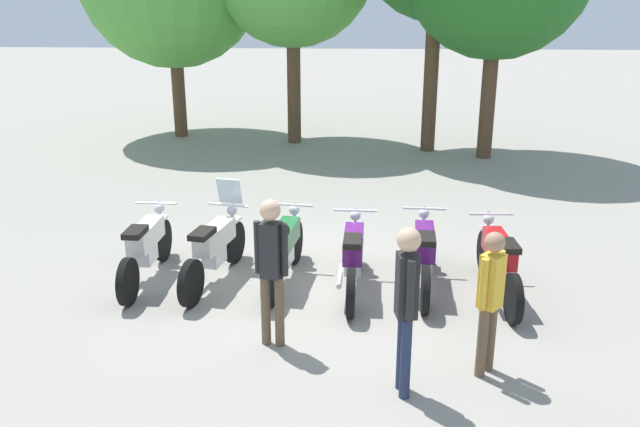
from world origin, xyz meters
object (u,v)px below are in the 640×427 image
motorcycle_3 (353,256)px  motorcycle_5 (498,260)px  motorcycle_2 (284,248)px  person_1 (406,298)px  motorcycle_1 (215,247)px  motorcycle_0 (146,247)px  person_2 (490,294)px  person_0 (271,261)px  motorcycle_4 (424,253)px

motorcycle_3 → motorcycle_5: same height
motorcycle_2 → person_1: 3.16m
motorcycle_3 → motorcycle_1: bearing=86.4°
motorcycle_0 → motorcycle_2: size_ratio=1.00×
person_2 → motorcycle_5: bearing=116.6°
person_0 → motorcycle_1: bearing=43.3°
motorcycle_4 → person_0: (-1.90, -1.73, 0.55)m
motorcycle_2 → motorcycle_4: 1.96m
person_1 → person_2: size_ratio=1.11×
motorcycle_0 → motorcycle_3: same height
motorcycle_4 → person_0: 2.63m
motorcycle_2 → person_0: person_0 is taller
motorcycle_0 → person_1: bearing=-126.4°
motorcycle_0 → person_0: 2.74m
motorcycle_0 → motorcycle_5: bearing=-91.6°
motorcycle_0 → person_1: size_ratio=1.21×
motorcycle_2 → person_2: 3.36m
motorcycle_0 → person_0: (2.02, -1.76, 0.55)m
motorcycle_2 → person_2: (2.42, -2.29, 0.44)m
motorcycle_2 → person_1: size_ratio=1.21×
motorcycle_0 → motorcycle_1: (0.99, -0.00, 0.01)m
motorcycle_1 → motorcycle_4: (2.94, -0.03, -0.01)m
motorcycle_1 → person_0: person_0 is taller
motorcycle_1 → person_2: size_ratio=1.33×
motorcycle_0 → motorcycle_1: 0.99m
motorcycle_3 → person_0: person_0 is taller
motorcycle_1 → person_2: person_2 is taller
person_1 → motorcycle_4: bearing=72.1°
motorcycle_4 → person_1: size_ratio=1.21×
motorcycle_2 → person_0: 1.88m
motorcycle_4 → person_2: size_ratio=1.35×
person_0 → person_1: 1.72m
motorcycle_1 → person_1: size_ratio=1.19×
motorcycle_1 → motorcycle_3: motorcycle_1 is taller
motorcycle_1 → motorcycle_2: 0.98m
motorcycle_3 → person_2: person_2 is taller
motorcycle_2 → motorcycle_1: bearing=99.5°
motorcycle_2 → motorcycle_4: (1.96, -0.07, 0.00)m
motorcycle_0 → person_2: bearing=-116.0°
person_1 → person_2: person_1 is taller
motorcycle_5 → person_2: (-0.51, -2.01, 0.44)m
person_2 → motorcycle_0: bearing=-166.3°
motorcycle_3 → person_1: 2.62m
motorcycle_0 → person_1: 4.43m
motorcycle_4 → motorcycle_5: (0.98, -0.21, 0.00)m
motorcycle_1 → person_2: 4.10m
motorcycle_3 → motorcycle_4: bearing=-79.9°
motorcycle_5 → person_2: bearing=163.0°
motorcycle_0 → motorcycle_4: bearing=-89.3°
motorcycle_1 → person_1: bearing=-125.6°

